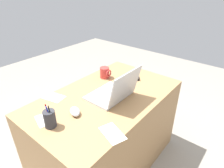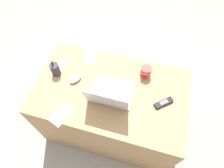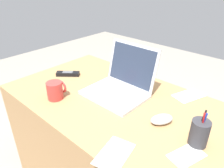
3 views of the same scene
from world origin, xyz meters
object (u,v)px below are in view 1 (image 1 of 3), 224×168
(coffee_mug_white, at_px, (105,73))
(pen_holder, at_px, (50,119))
(laptop, at_px, (114,92))
(computer_mouse, at_px, (75,111))
(cordless_phone, at_px, (136,76))

(coffee_mug_white, bearing_deg, pen_holder, 14.08)
(laptop, bearing_deg, coffee_mug_white, -127.96)
(computer_mouse, relative_size, cordless_phone, 0.76)
(laptop, xyz_separation_m, coffee_mug_white, (-0.22, -0.28, -0.00))
(laptop, bearing_deg, pen_holder, -11.67)
(laptop, height_order, pen_holder, laptop)
(coffee_mug_white, relative_size, cordless_phone, 0.68)
(laptop, distance_m, pen_holder, 0.50)
(coffee_mug_white, relative_size, pen_holder, 0.61)
(coffee_mug_white, height_order, cordless_phone, coffee_mug_white)
(computer_mouse, xyz_separation_m, pen_holder, (0.18, -0.02, 0.04))
(computer_mouse, xyz_separation_m, cordless_phone, (-0.72, 0.02, -0.01))
(laptop, relative_size, pen_holder, 2.07)
(coffee_mug_white, bearing_deg, computer_mouse, 20.46)
(coffee_mug_white, xyz_separation_m, pen_holder, (0.71, 0.18, 0.01))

